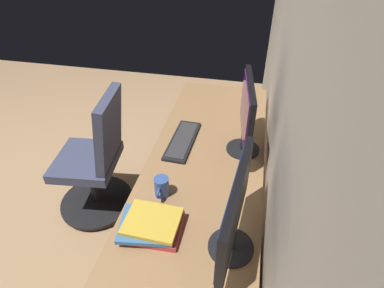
{
  "coord_description": "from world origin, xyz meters",
  "views": [
    {
      "loc": [
        1.36,
        2.0,
        1.91
      ],
      "look_at": [
        0.13,
        1.75,
        0.95
      ],
      "focal_mm": 29.1,
      "sensor_mm": 36.0,
      "label": 1
    }
  ],
  "objects_px": {
    "drawer_pedestal": "(190,286)",
    "keyboard_main": "(183,140)",
    "book_stack_near": "(151,225)",
    "monitor_primary": "(247,114)",
    "coffee_mug": "(162,187)",
    "office_chair": "(97,162)",
    "monitor_secondary": "(235,212)"
  },
  "relations": [
    {
      "from": "drawer_pedestal",
      "to": "keyboard_main",
      "type": "xyz_separation_m",
      "value": [
        -0.71,
        -0.2,
        0.39
      ]
    },
    {
      "from": "book_stack_near",
      "to": "drawer_pedestal",
      "type": "bearing_deg",
      "value": 81.3
    },
    {
      "from": "book_stack_near",
      "to": "keyboard_main",
      "type": "bearing_deg",
      "value": -179.02
    },
    {
      "from": "monitor_primary",
      "to": "coffee_mug",
      "type": "xyz_separation_m",
      "value": [
        0.46,
        -0.37,
        -0.2
      ]
    },
    {
      "from": "coffee_mug",
      "to": "keyboard_main",
      "type": "bearing_deg",
      "value": 179.98
    },
    {
      "from": "monitor_primary",
      "to": "office_chair",
      "type": "distance_m",
      "value": 1.14
    },
    {
      "from": "keyboard_main",
      "to": "office_chair",
      "type": "xyz_separation_m",
      "value": [
        0.01,
        -0.64,
        -0.28
      ]
    },
    {
      "from": "keyboard_main",
      "to": "drawer_pedestal",
      "type": "bearing_deg",
      "value": 15.59
    },
    {
      "from": "book_stack_near",
      "to": "coffee_mug",
      "type": "bearing_deg",
      "value": -176.93
    },
    {
      "from": "drawer_pedestal",
      "to": "office_chair",
      "type": "bearing_deg",
      "value": -130.15
    },
    {
      "from": "drawer_pedestal",
      "to": "monitor_primary",
      "type": "bearing_deg",
      "value": 166.02
    },
    {
      "from": "drawer_pedestal",
      "to": "keyboard_main",
      "type": "height_order",
      "value": "keyboard_main"
    },
    {
      "from": "monitor_primary",
      "to": "coffee_mug",
      "type": "height_order",
      "value": "monitor_primary"
    },
    {
      "from": "monitor_secondary",
      "to": "coffee_mug",
      "type": "height_order",
      "value": "monitor_secondary"
    },
    {
      "from": "coffee_mug",
      "to": "drawer_pedestal",
      "type": "bearing_deg",
      "value": 38.59
    },
    {
      "from": "monitor_primary",
      "to": "drawer_pedestal",
      "type": "bearing_deg",
      "value": -13.98
    },
    {
      "from": "office_chair",
      "to": "coffee_mug",
      "type": "bearing_deg",
      "value": 54.42
    },
    {
      "from": "book_stack_near",
      "to": "coffee_mug",
      "type": "relative_size",
      "value": 2.51
    },
    {
      "from": "keyboard_main",
      "to": "office_chair",
      "type": "height_order",
      "value": "office_chair"
    },
    {
      "from": "office_chair",
      "to": "keyboard_main",
      "type": "bearing_deg",
      "value": 90.68
    },
    {
      "from": "keyboard_main",
      "to": "office_chair",
      "type": "bearing_deg",
      "value": -89.32
    },
    {
      "from": "drawer_pedestal",
      "to": "monitor_secondary",
      "type": "relative_size",
      "value": 1.28
    },
    {
      "from": "office_chair",
      "to": "monitor_secondary",
      "type": "bearing_deg",
      "value": 55.43
    },
    {
      "from": "monitor_primary",
      "to": "book_stack_near",
      "type": "bearing_deg",
      "value": -28.13
    },
    {
      "from": "monitor_secondary",
      "to": "monitor_primary",
      "type": "bearing_deg",
      "value": -179.83
    },
    {
      "from": "monitor_primary",
      "to": "office_chair",
      "type": "xyz_separation_m",
      "value": [
        0.0,
        -1.01,
        -0.53
      ]
    },
    {
      "from": "monitor_primary",
      "to": "coffee_mug",
      "type": "distance_m",
      "value": 0.62
    },
    {
      "from": "monitor_primary",
      "to": "office_chair",
      "type": "bearing_deg",
      "value": -89.8
    },
    {
      "from": "book_stack_near",
      "to": "monitor_primary",
      "type": "bearing_deg",
      "value": 151.87
    },
    {
      "from": "monitor_secondary",
      "to": "coffee_mug",
      "type": "relative_size",
      "value": 4.74
    },
    {
      "from": "monitor_secondary",
      "to": "book_stack_near",
      "type": "distance_m",
      "value": 0.42
    },
    {
      "from": "monitor_secondary",
      "to": "keyboard_main",
      "type": "xyz_separation_m",
      "value": [
        -0.7,
        -0.38,
        -0.23
      ]
    }
  ]
}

